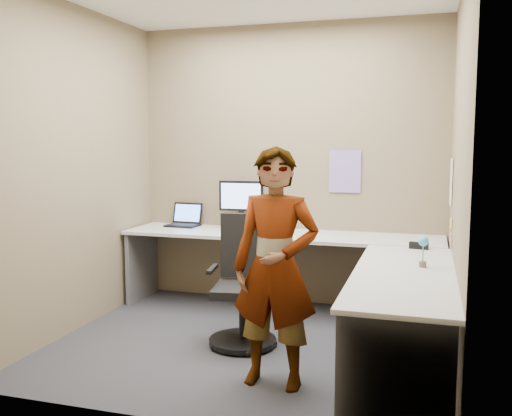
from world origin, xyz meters
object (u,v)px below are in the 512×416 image
(monitor, at_px, (241,198))
(office_chair, at_px, (244,293))
(desk, at_px, (314,264))
(person, at_px, (276,268))

(monitor, xyz_separation_m, office_chair, (0.38, -1.10, -0.62))
(desk, relative_size, office_chair, 3.00)
(monitor, bearing_deg, desk, -43.88)
(office_chair, bearing_deg, desk, 27.67)
(office_chair, xyz_separation_m, person, (0.43, -0.67, 0.37))
(office_chair, height_order, person, person)
(monitor, bearing_deg, office_chair, -74.09)
(desk, bearing_deg, person, -92.78)
(person, bearing_deg, office_chair, 124.80)
(office_chair, bearing_deg, person, -65.86)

